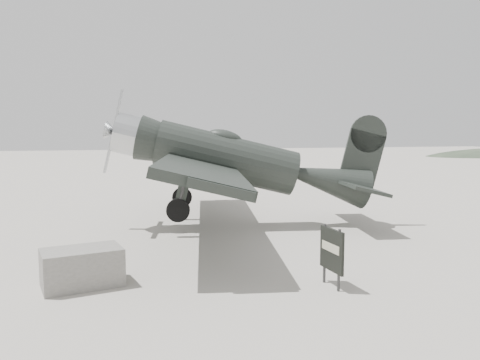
% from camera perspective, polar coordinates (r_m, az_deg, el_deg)
% --- Properties ---
extents(ground, '(160.00, 160.00, 0.00)m').
position_cam_1_polar(ground, '(16.30, 8.49, -6.22)').
color(ground, '#9D968B').
rests_on(ground, ground).
extents(lowwing_monoplane, '(9.93, 13.77, 4.42)m').
position_cam_1_polar(lowwing_monoplane, '(16.68, -0.11, 2.23)').
color(lowwing_monoplane, black).
rests_on(lowwing_monoplane, ground).
extents(highwing_monoplane, '(7.41, 9.81, 2.85)m').
position_cam_1_polar(highwing_monoplane, '(35.97, -1.50, 3.27)').
color(highwing_monoplane, '#B0B4B6').
rests_on(highwing_monoplane, ground).
extents(equipment_block, '(1.85, 1.37, 0.84)m').
position_cam_1_polar(equipment_block, '(11.05, -18.70, -10.05)').
color(equipment_block, slate).
rests_on(equipment_block, ground).
extents(sign_board, '(0.11, 0.93, 1.35)m').
position_cam_1_polar(sign_board, '(10.52, 11.12, -8.47)').
color(sign_board, '#333333').
rests_on(sign_board, ground).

